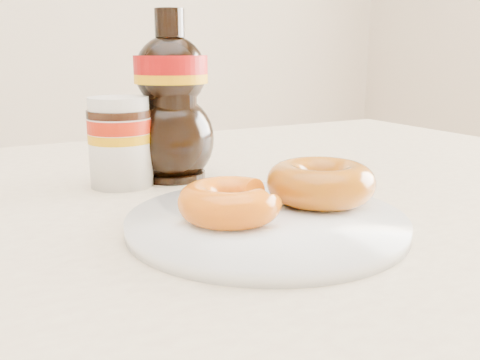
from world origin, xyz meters
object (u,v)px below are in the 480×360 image
dining_table (148,282)px  donut_bitten (230,202)px  nutella_jar (120,138)px  donut_whole (321,182)px  plate (266,222)px  syrup_bottle (172,96)px

dining_table → donut_bitten: bearing=-69.8°
donut_bitten → nutella_jar: 0.22m
donut_whole → dining_table: bearing=145.4°
nutella_jar → dining_table: bearing=-93.6°
plate → syrup_bottle: bearing=90.2°
syrup_bottle → nutella_jar: bearing=-176.9°
nutella_jar → donut_bitten: bearing=-80.8°
donut_whole → syrup_bottle: (-0.07, 0.21, 0.07)m
dining_table → syrup_bottle: syrup_bottle is taller
plate → syrup_bottle: size_ratio=1.23×
donut_bitten → syrup_bottle: bearing=61.2°
plate → donut_bitten: size_ratio=2.75×
dining_table → donut_bitten: 0.16m
dining_table → plate: plate is taller
donut_bitten → nutella_jar: nutella_jar is taller
donut_whole → donut_bitten: bearing=-174.6°
nutella_jar → syrup_bottle: bearing=3.1°
dining_table → donut_whole: (0.15, -0.10, 0.11)m
donut_whole → nutella_jar: (-0.14, 0.20, 0.03)m
donut_bitten → donut_whole: size_ratio=0.86×
nutella_jar → donut_whole: bearing=-55.5°
donut_bitten → donut_whole: donut_whole is taller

